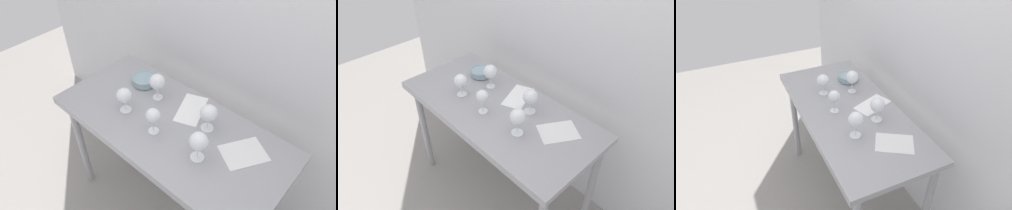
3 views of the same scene
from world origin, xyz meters
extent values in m
plane|color=gray|center=(0.00, 0.00, 0.00)|extent=(6.00, 6.00, 0.00)
cube|color=silver|center=(0.00, 0.49, 1.30)|extent=(3.80, 0.04, 2.60)
cube|color=#9A9A9F|center=(0.00, 0.00, 0.88)|extent=(1.40, 0.64, 0.04)
cube|color=#9A9A9F|center=(0.00, -0.33, 0.88)|extent=(1.40, 0.01, 0.05)
cylinder|color=#9A9A9F|center=(-0.64, -0.26, 0.43)|extent=(0.05, 0.05, 0.86)
cylinder|color=#9A9A9F|center=(-0.64, 0.26, 0.43)|extent=(0.05, 0.05, 0.86)
cylinder|color=#9A9A9F|center=(0.64, 0.26, 0.43)|extent=(0.05, 0.05, 0.86)
cylinder|color=white|center=(0.18, 0.11, 0.90)|extent=(0.08, 0.08, 0.00)
cylinder|color=white|center=(0.18, 0.11, 0.94)|extent=(0.01, 0.01, 0.07)
sphere|color=white|center=(0.18, 0.11, 1.02)|extent=(0.10, 0.10, 0.10)
cylinder|color=#5E0E1C|center=(0.18, 0.11, 1.00)|extent=(0.07, 0.07, 0.03)
cylinder|color=white|center=(-0.03, -0.11, 0.90)|extent=(0.06, 0.06, 0.00)
cylinder|color=white|center=(-0.03, -0.11, 0.95)|extent=(0.01, 0.01, 0.09)
sphere|color=white|center=(-0.03, -0.11, 1.02)|extent=(0.08, 0.08, 0.08)
cylinder|color=maroon|center=(-0.03, -0.11, 1.01)|extent=(0.06, 0.06, 0.02)
cylinder|color=white|center=(-0.27, -0.10, 0.90)|extent=(0.07, 0.07, 0.00)
cylinder|color=white|center=(-0.27, -0.10, 0.94)|extent=(0.01, 0.01, 0.07)
sphere|color=white|center=(-0.27, -0.10, 1.01)|extent=(0.09, 0.09, 0.09)
cylinder|color=maroon|center=(-0.27, -0.10, 1.00)|extent=(0.06, 0.06, 0.02)
cylinder|color=white|center=(0.27, -0.09, 0.90)|extent=(0.07, 0.07, 0.00)
cylinder|color=white|center=(0.27, -0.09, 0.94)|extent=(0.01, 0.01, 0.08)
sphere|color=white|center=(0.27, -0.09, 1.03)|extent=(0.10, 0.10, 0.10)
cylinder|color=maroon|center=(0.27, -0.09, 1.01)|extent=(0.07, 0.07, 0.02)
cylinder|color=white|center=(-0.21, 0.11, 0.90)|extent=(0.06, 0.06, 0.00)
cylinder|color=white|center=(-0.21, 0.11, 0.94)|extent=(0.01, 0.01, 0.08)
sphere|color=white|center=(-0.21, 0.11, 1.03)|extent=(0.10, 0.10, 0.10)
cylinder|color=maroon|center=(-0.21, 0.11, 1.01)|extent=(0.07, 0.07, 0.03)
cube|color=white|center=(0.43, 0.09, 0.90)|extent=(0.26, 0.29, 0.00)
cube|color=white|center=(0.02, 0.17, 0.90)|extent=(0.23, 0.29, 0.00)
cylinder|color=beige|center=(-0.37, 0.15, 0.90)|extent=(0.13, 0.13, 0.01)
cylinder|color=#8CA8B2|center=(-0.37, 0.15, 0.93)|extent=(0.15, 0.15, 0.04)
torus|color=#8CA8B2|center=(-0.37, 0.15, 0.95)|extent=(0.16, 0.16, 0.01)
camera|label=1|loc=(0.83, -0.93, 2.20)|focal=33.42mm
camera|label=2|loc=(1.20, -1.06, 2.17)|focal=32.97mm
camera|label=3|loc=(1.51, -0.73, 2.12)|focal=31.48mm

